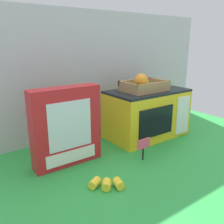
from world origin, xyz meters
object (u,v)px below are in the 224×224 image
(price_sign, at_px, (143,146))
(loose_toy_banana, at_px, (107,184))
(toy_microwave, at_px, (147,113))
(food_groups_crate, at_px, (143,85))
(cookie_set_box, at_px, (66,127))

(price_sign, height_order, loose_toy_banana, price_sign)
(toy_microwave, relative_size, food_groups_crate, 1.92)
(loose_toy_banana, bearing_deg, cookie_set_box, 96.62)
(cookie_set_box, bearing_deg, price_sign, -30.52)
(toy_microwave, bearing_deg, cookie_set_box, -175.31)
(toy_microwave, bearing_deg, loose_toy_banana, -148.13)
(cookie_set_box, bearing_deg, toy_microwave, 4.69)
(food_groups_crate, bearing_deg, loose_toy_banana, -146.48)
(toy_microwave, xyz_separation_m, food_groups_crate, (-0.04, -0.01, 0.16))
(toy_microwave, height_order, cookie_set_box, cookie_set_box)
(cookie_set_box, bearing_deg, food_groups_crate, 4.12)
(toy_microwave, distance_m, loose_toy_banana, 0.56)
(toy_microwave, relative_size, cookie_set_box, 1.31)
(price_sign, bearing_deg, cookie_set_box, 149.48)
(toy_microwave, distance_m, cookie_set_box, 0.50)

